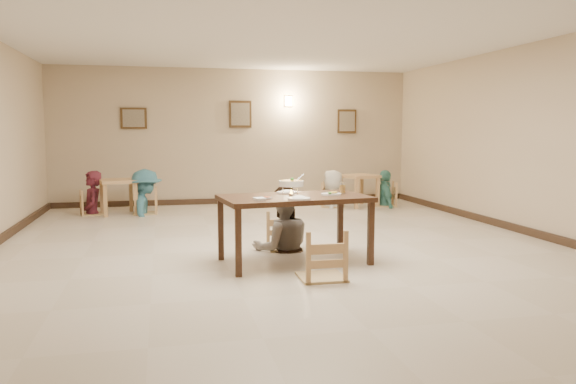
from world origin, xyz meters
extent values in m
plane|color=beige|center=(0.00, 0.00, 0.00)|extent=(10.00, 10.00, 0.00)
plane|color=silver|center=(0.00, 0.00, 3.00)|extent=(10.00, 10.00, 0.00)
plane|color=#C2AC8E|center=(0.00, 5.00, 1.50)|extent=(10.00, 0.00, 10.00)
plane|color=#C2AC8E|center=(0.00, -5.00, 1.50)|extent=(10.00, 0.00, 10.00)
plane|color=#C2AC8E|center=(4.00, 0.00, 1.50)|extent=(0.00, 10.00, 10.00)
cube|color=#322117|center=(0.00, 4.97, 0.06)|extent=(8.00, 0.06, 0.12)
cube|color=#322117|center=(3.97, 0.00, 0.06)|extent=(0.06, 10.00, 0.12)
cube|color=#3D2813|center=(-2.20, 4.96, 1.90)|extent=(0.55, 0.03, 0.45)
cube|color=gray|center=(-2.20, 4.94, 1.90)|extent=(0.45, 0.01, 0.37)
cube|color=#3D2813|center=(0.10, 4.96, 2.00)|extent=(0.50, 0.03, 0.60)
cube|color=gray|center=(0.10, 4.94, 2.00)|extent=(0.41, 0.01, 0.49)
cube|color=#3D2813|center=(2.60, 4.96, 1.85)|extent=(0.45, 0.03, 0.55)
cube|color=gray|center=(2.60, 4.94, 1.85)|extent=(0.37, 0.01, 0.45)
cube|color=#FFD88C|center=(1.20, 4.96, 2.30)|extent=(0.16, 0.05, 0.22)
cube|color=#3D2315|center=(-0.05, -0.87, 0.81)|extent=(1.89, 1.21, 0.06)
cube|color=#3D2315|center=(-0.82, -1.41, 0.39)|extent=(0.07, 0.07, 0.78)
cube|color=#3D2315|center=(0.83, -1.21, 0.39)|extent=(0.07, 0.07, 0.78)
cube|color=#3D2315|center=(-0.93, -0.53, 0.39)|extent=(0.07, 0.07, 0.78)
cube|color=#3D2315|center=(0.73, -0.33, 0.39)|extent=(0.07, 0.07, 0.78)
cube|color=tan|center=(0.00, -0.04, 0.43)|extent=(0.44, 0.44, 0.05)
cube|color=tan|center=(0.07, -1.68, 0.49)|extent=(0.50, 0.50, 0.05)
imported|color=gray|center=(-0.03, -0.09, 0.87)|extent=(0.86, 0.67, 1.75)
torus|color=silver|center=(-0.10, -0.91, 0.96)|extent=(0.24, 0.24, 0.01)
cylinder|color=silver|center=(-0.10, -0.91, 0.86)|extent=(0.06, 0.06, 0.04)
cone|color=#FFA526|center=(-0.10, -0.91, 0.90)|extent=(0.04, 0.04, 0.05)
cylinder|color=white|center=(-0.10, -0.91, 1.00)|extent=(0.30, 0.30, 0.07)
cylinder|color=#C27D18|center=(-0.10, -0.91, 1.03)|extent=(0.26, 0.26, 0.02)
sphere|color=#2D7223|center=(-0.09, -0.92, 1.05)|extent=(0.04, 0.04, 0.04)
cylinder|color=silver|center=(0.02, -0.85, 1.06)|extent=(0.14, 0.09, 0.10)
cylinder|color=silver|center=(0.00, -0.86, 0.90)|extent=(0.01, 0.01, 0.14)
cylinder|color=silver|center=(-0.19, -0.86, 0.90)|extent=(0.01, 0.01, 0.14)
cylinder|color=silver|center=(-0.10, -1.02, 0.90)|extent=(0.01, 0.01, 0.14)
cylinder|color=white|center=(-0.07, -0.55, 0.85)|extent=(0.28, 0.28, 0.02)
ellipsoid|color=white|center=(-0.07, -0.55, 0.85)|extent=(0.18, 0.15, 0.06)
cylinder|color=white|center=(-0.08, -1.23, 0.85)|extent=(0.27, 0.27, 0.02)
ellipsoid|color=white|center=(-0.08, -1.23, 0.85)|extent=(0.18, 0.15, 0.06)
cylinder|color=white|center=(0.43, -0.88, 0.85)|extent=(0.26, 0.26, 0.02)
sphere|color=#2D7223|center=(0.39, -0.95, 0.87)|extent=(0.04, 0.04, 0.04)
cylinder|color=white|center=(-0.43, -1.07, 0.85)|extent=(0.11, 0.11, 0.02)
cylinder|color=#982304|center=(-0.43, -1.07, 0.86)|extent=(0.09, 0.09, 0.01)
cube|color=white|center=(-0.54, -1.19, 0.85)|extent=(0.14, 0.17, 0.03)
cube|color=silver|center=(-0.49, -1.12, 0.85)|extent=(0.03, 0.16, 0.01)
cube|color=silver|center=(-0.47, -1.12, 0.85)|extent=(0.03, 0.16, 0.01)
cylinder|color=white|center=(0.62, -0.75, 0.91)|extent=(0.08, 0.08, 0.15)
cylinder|color=gold|center=(0.62, -0.75, 0.90)|extent=(0.07, 0.07, 0.11)
cube|color=tan|center=(-2.48, 3.83, 0.66)|extent=(0.81, 0.81, 0.06)
cube|color=tan|center=(-2.70, 3.49, 0.31)|extent=(0.07, 0.07, 0.63)
cube|color=tan|center=(-2.14, 3.61, 0.31)|extent=(0.07, 0.07, 0.63)
cube|color=tan|center=(-2.82, 4.05, 0.31)|extent=(0.07, 0.07, 0.63)
cube|color=tan|center=(-2.26, 4.17, 0.31)|extent=(0.07, 0.07, 0.63)
cube|color=tan|center=(2.52, 3.86, 0.66)|extent=(0.86, 0.86, 0.06)
cube|color=tan|center=(2.34, 3.51, 0.31)|extent=(0.07, 0.07, 0.63)
cube|color=tan|center=(2.88, 3.68, 0.31)|extent=(0.07, 0.07, 0.63)
cube|color=tan|center=(2.17, 4.05, 0.31)|extent=(0.07, 0.07, 0.63)
cube|color=tan|center=(2.71, 4.22, 0.31)|extent=(0.07, 0.07, 0.63)
cube|color=tan|center=(-2.99, 3.90, 0.42)|extent=(0.43, 0.43, 0.05)
cube|color=tan|center=(-1.97, 3.77, 0.45)|extent=(0.46, 0.46, 0.05)
cube|color=tan|center=(1.95, 3.92, 0.46)|extent=(0.47, 0.47, 0.05)
cube|color=tan|center=(3.09, 3.79, 0.45)|extent=(0.46, 0.46, 0.05)
imported|color=#501927|center=(-2.99, 3.90, 0.86)|extent=(0.51, 0.69, 1.72)
imported|color=teal|center=(-1.97, 3.77, 0.89)|extent=(0.68, 1.16, 1.77)
imported|color=silver|center=(1.95, 3.92, 0.79)|extent=(0.76, 0.91, 1.58)
imported|color=teal|center=(3.09, 3.79, 0.79)|extent=(0.45, 0.95, 1.57)
camera|label=1|loc=(-1.65, -7.57, 1.65)|focal=35.00mm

